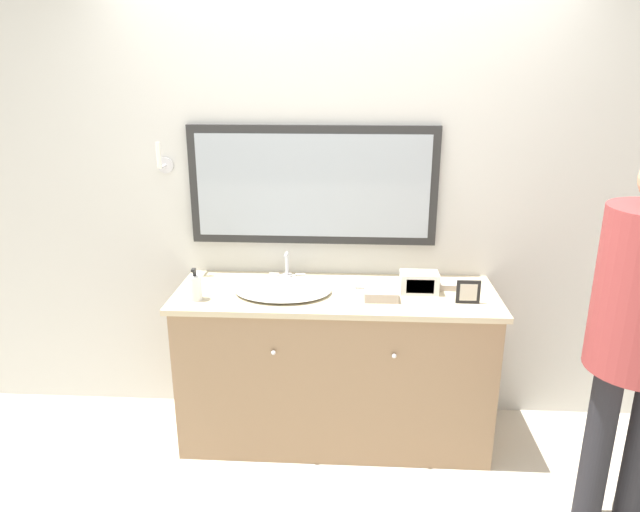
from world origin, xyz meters
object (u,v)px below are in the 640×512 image
at_px(soap_bottle, 195,287).
at_px(picture_frame, 468,292).
at_px(sink_basin, 283,289).
at_px(appliance_box, 419,283).

bearing_deg(soap_bottle, picture_frame, 1.28).
xyz_separation_m(sink_basin, picture_frame, (0.96, -0.10, 0.04)).
bearing_deg(sink_basin, soap_bottle, -163.69).
height_order(soap_bottle, picture_frame, soap_bottle).
relative_size(appliance_box, picture_frame, 1.63).
distance_m(soap_bottle, appliance_box, 1.17).
distance_m(sink_basin, picture_frame, 0.96).
bearing_deg(appliance_box, picture_frame, -30.76).
xyz_separation_m(soap_bottle, appliance_box, (1.16, 0.17, -0.01)).
bearing_deg(soap_bottle, sink_basin, 16.31).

